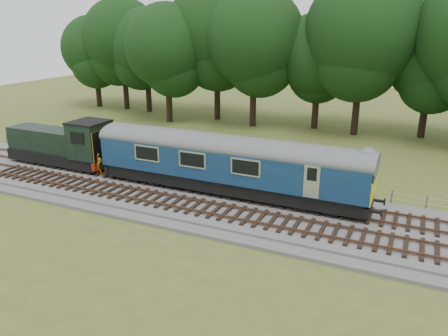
% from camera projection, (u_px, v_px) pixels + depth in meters
% --- Properties ---
extents(ground, '(120.00, 120.00, 0.00)m').
position_uv_depth(ground, '(217.00, 205.00, 27.56)').
color(ground, '#4A5B21').
rests_on(ground, ground).
extents(ballast, '(70.00, 7.00, 0.35)m').
position_uv_depth(ballast, '(217.00, 202.00, 27.51)').
color(ballast, '#4C4C4F').
rests_on(ballast, ground).
extents(track_north, '(67.20, 2.40, 0.21)m').
position_uv_depth(track_north, '(226.00, 191.00, 28.64)').
color(track_north, black).
rests_on(track_north, ballast).
extents(track_south, '(67.20, 2.40, 0.21)m').
position_uv_depth(track_south, '(205.00, 208.00, 26.05)').
color(track_south, black).
rests_on(track_south, ballast).
extents(fence, '(64.00, 0.12, 1.00)m').
position_uv_depth(fence, '(244.00, 182.00, 31.44)').
color(fence, '#6B6054').
rests_on(fence, ground).
extents(tree_line, '(70.00, 8.00, 18.00)m').
position_uv_depth(tree_line, '(306.00, 130.00, 46.51)').
color(tree_line, black).
rests_on(tree_line, ground).
extents(dmu_railcar, '(18.05, 2.86, 3.88)m').
position_uv_depth(dmu_railcar, '(228.00, 160.00, 27.89)').
color(dmu_railcar, black).
rests_on(dmu_railcar, ground).
extents(shunter_loco, '(8.91, 2.60, 3.38)m').
position_uv_depth(shunter_loco, '(63.00, 145.00, 33.63)').
color(shunter_loco, black).
rests_on(shunter_loco, ground).
extents(worker, '(0.73, 0.60, 1.70)m').
position_uv_depth(worker, '(98.00, 164.00, 31.55)').
color(worker, orange).
rests_on(worker, ballast).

